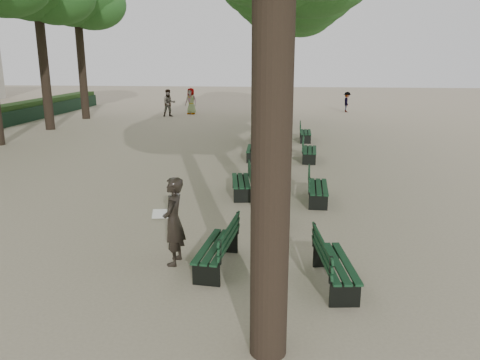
{
  "coord_description": "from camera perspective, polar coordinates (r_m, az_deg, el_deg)",
  "views": [
    {
      "loc": [
        1.68,
        -7.83,
        4.06
      ],
      "look_at": [
        0.6,
        3.0,
        1.2
      ],
      "focal_mm": 35.0,
      "sensor_mm": 36.0,
      "label": 1
    }
  ],
  "objects": [
    {
      "name": "bench_right_1",
      "position": [
        13.71,
        9.46,
        -1.53
      ],
      "size": [
        0.64,
        1.82,
        0.92
      ],
      "color": "black",
      "rests_on": "ground"
    },
    {
      "name": "bench_left_3",
      "position": [
        23.23,
        2.39,
        5.32
      ],
      "size": [
        0.81,
        1.86,
        0.92
      ],
      "color": "black",
      "rests_on": "ground"
    },
    {
      "name": "bench_right_3",
      "position": [
        23.71,
        7.97,
        5.38
      ],
      "size": [
        0.6,
        1.81,
        0.92
      ],
      "color": "black",
      "rests_on": "ground"
    },
    {
      "name": "pedestrian_d",
      "position": [
        35.0,
        -5.99,
        9.54
      ],
      "size": [
        1.0,
        0.67,
        1.9
      ],
      "primitive_type": "imported",
      "rotation": [
        0.0,
        0.0,
        5.94
      ],
      "color": "#262628",
      "rests_on": "ground"
    },
    {
      "name": "man_with_map",
      "position": [
        9.43,
        -8.11,
        -5.0
      ],
      "size": [
        0.63,
        0.73,
        1.8
      ],
      "color": "black",
      "rests_on": "ground"
    },
    {
      "name": "bench_left_2",
      "position": [
        19.23,
        1.67,
        3.35
      ],
      "size": [
        0.63,
        1.82,
        0.92
      ],
      "color": "black",
      "rests_on": "ground"
    },
    {
      "name": "bench_left_1",
      "position": [
        14.18,
        0.17,
        -0.77
      ],
      "size": [
        0.81,
        1.86,
        0.92
      ],
      "color": "black",
      "rests_on": "ground"
    },
    {
      "name": "ground",
      "position": [
        8.98,
        -5.86,
        -12.24
      ],
      "size": [
        120.0,
        120.0,
        0.0
      ],
      "primitive_type": "plane",
      "color": "tan",
      "rests_on": "ground"
    },
    {
      "name": "bench_right_2",
      "position": [
        19.14,
        8.46,
        3.14
      ],
      "size": [
        0.66,
        1.83,
        0.92
      ],
      "color": "black",
      "rests_on": "ground"
    },
    {
      "name": "bench_left_0",
      "position": [
        9.39,
        -2.88,
        -9.08
      ],
      "size": [
        0.75,
        1.85,
        0.92
      ],
      "color": "black",
      "rests_on": "ground"
    },
    {
      "name": "pedestrian_a",
      "position": [
        33.66,
        -8.66,
        9.25
      ],
      "size": [
        1.0,
        0.75,
        1.9
      ],
      "primitive_type": "imported",
      "rotation": [
        0.0,
        0.0,
        0.45
      ],
      "color": "#262628",
      "rests_on": "ground"
    },
    {
      "name": "bench_right_0",
      "position": [
        8.87,
        11.51,
        -10.88
      ],
      "size": [
        0.79,
        1.86,
        0.92
      ],
      "color": "black",
      "rests_on": "ground"
    },
    {
      "name": "pedestrian_b",
      "position": [
        37.08,
        12.91,
        9.26
      ],
      "size": [
        0.38,
        1.01,
        1.53
      ],
      "primitive_type": "imported",
      "rotation": [
        0.0,
        0.0,
        1.5
      ],
      "color": "#262628",
      "rests_on": "ground"
    }
  ]
}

